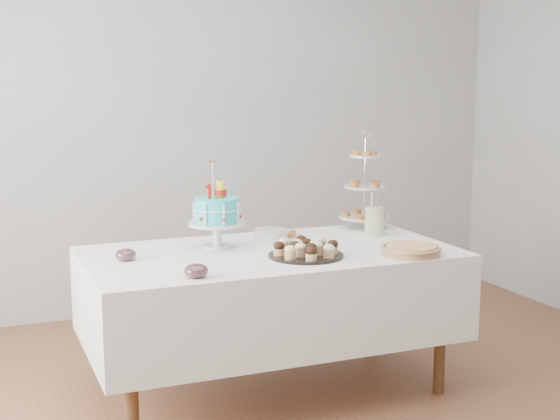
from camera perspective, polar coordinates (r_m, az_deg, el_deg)
name	(u,v)px	position (r m, az deg, el deg)	size (l,w,h in m)	color
floor	(292,412)	(4.06, 0.91, -14.54)	(5.00, 5.00, 0.00)	brown
walls	(293,144)	(3.72, 0.97, 4.82)	(5.04, 4.04, 2.70)	#939698
table	(270,293)	(4.14, -0.71, -6.08)	(1.92, 1.02, 0.77)	white
birthday_cake	(217,225)	(4.13, -4.62, -1.09)	(0.30, 0.30, 0.46)	silver
cupcake_tray	(306,248)	(3.94, 1.92, -2.83)	(0.38, 0.38, 0.09)	black
pie	(411,249)	(4.04, 9.56, -2.86)	(0.31, 0.31, 0.05)	tan
tiered_stand	(365,187)	(4.71, 6.23, 1.66)	(0.30, 0.30, 0.59)	silver
plate_stack	(270,236)	(4.28, -0.71, -1.92)	(0.19, 0.19, 0.07)	silver
pastry_plate	(282,235)	(4.42, 0.17, -1.84)	(0.23, 0.23, 0.03)	silver
jam_bowl_a	(196,271)	(3.55, -6.15, -4.46)	(0.11, 0.11, 0.07)	silver
jam_bowl_b	(126,255)	(3.93, -11.22, -3.23)	(0.10, 0.10, 0.06)	silver
utensil_pitcher	(374,220)	(4.50, 6.93, -0.74)	(0.12, 0.11, 0.25)	#ECE7CC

